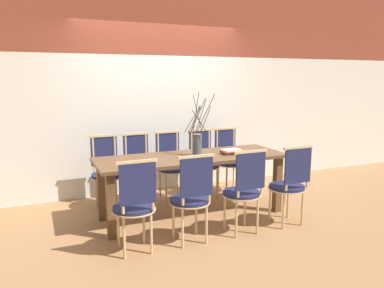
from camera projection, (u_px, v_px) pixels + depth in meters
name	position (u px, v px, depth m)	size (l,w,h in m)	color
ground_plane	(192.00, 215.00, 4.75)	(16.00, 16.00, 0.00)	#9E7047
wall_rear	(159.00, 86.00, 5.62)	(12.00, 0.06, 3.20)	silver
dining_table	(192.00, 165.00, 4.64)	(2.35, 0.81, 0.77)	brown
chair_near_leftend	(135.00, 203.00, 3.64)	(0.44, 0.44, 0.97)	#1E234C
chair_near_left	(192.00, 196.00, 3.87)	(0.44, 0.44, 0.97)	#1E234C
chair_near_center	(244.00, 189.00, 4.11)	(0.44, 0.44, 0.97)	#1E234C
chair_near_right	(290.00, 183.00, 4.35)	(0.44, 0.44, 0.97)	#1E234C
chair_far_leftend	(106.00, 169.00, 4.97)	(0.44, 0.44, 0.97)	#1E234C
chair_far_left	(139.00, 166.00, 5.14)	(0.44, 0.44, 0.97)	#1E234C
chair_far_center	(171.00, 163.00, 5.32)	(0.44, 0.44, 0.97)	#1E234C
chair_far_right	(204.00, 160.00, 5.52)	(0.44, 0.44, 0.97)	#1E234C
chair_far_rightend	(229.00, 158.00, 5.68)	(0.44, 0.44, 0.97)	#1E234C
vase_centerpiece	(197.00, 143.00, 4.61)	(0.34, 0.32, 0.78)	#4C5156
book_stack	(231.00, 151.00, 4.76)	(0.26, 0.19, 0.05)	#1E6B4C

